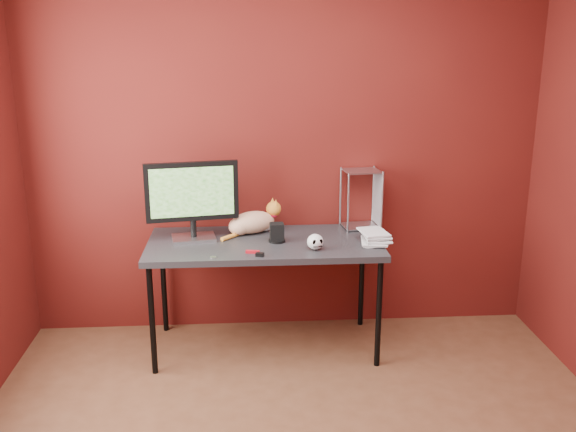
{
  "coord_description": "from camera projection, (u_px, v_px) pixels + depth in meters",
  "views": [
    {
      "loc": [
        -0.27,
        -2.56,
        2.04
      ],
      "look_at": [
        -0.01,
        1.15,
        0.98
      ],
      "focal_mm": 40.0,
      "sensor_mm": 36.0,
      "label": 1
    }
  ],
  "objects": [
    {
      "name": "room",
      "position": [
        310.0,
        184.0,
        2.64
      ],
      "size": [
        3.52,
        3.52,
        2.61
      ],
      "color": "#512E1B",
      "rests_on": "ground"
    },
    {
      "name": "desk",
      "position": [
        265.0,
        249.0,
        4.15
      ],
      "size": [
        1.5,
        0.7,
        0.75
      ],
      "color": "black",
      "rests_on": "ground"
    },
    {
      "name": "monitor",
      "position": [
        192.0,
        197.0,
        4.09
      ],
      "size": [
        0.59,
        0.23,
        0.51
      ],
      "rotation": [
        0.0,
        0.0,
        0.16
      ],
      "color": "#A3A3A8",
      "rests_on": "desk"
    },
    {
      "name": "cat",
      "position": [
        253.0,
        222.0,
        4.28
      ],
      "size": [
        0.41,
        0.32,
        0.22
      ],
      "rotation": [
        0.0,
        0.0,
        0.4
      ],
      "color": "#C36629",
      "rests_on": "desk"
    },
    {
      "name": "skull_mug",
      "position": [
        315.0,
        242.0,
        3.96
      ],
      "size": [
        0.1,
        0.11,
        0.1
      ],
      "rotation": [
        0.0,
        0.0,
        0.24
      ],
      "color": "silver",
      "rests_on": "desk"
    },
    {
      "name": "speaker",
      "position": [
        277.0,
        233.0,
        4.11
      ],
      "size": [
        0.11,
        0.11,
        0.12
      ],
      "rotation": [
        0.0,
        0.0,
        0.04
      ],
      "color": "black",
      "rests_on": "desk"
    },
    {
      "name": "book_stack",
      "position": [
        365.0,
        177.0,
        3.99
      ],
      "size": [
        0.19,
        0.24,
        0.86
      ],
      "rotation": [
        0.0,
        0.0,
        0.07
      ],
      "color": "beige",
      "rests_on": "desk"
    },
    {
      "name": "wire_rack",
      "position": [
        361.0,
        199.0,
        4.37
      ],
      "size": [
        0.26,
        0.22,
        0.41
      ],
      "rotation": [
        0.0,
        0.0,
        0.12
      ],
      "color": "#A3A3A8",
      "rests_on": "desk"
    },
    {
      "name": "pocket_knife",
      "position": [
        253.0,
        252.0,
        3.91
      ],
      "size": [
        0.09,
        0.04,
        0.02
      ],
      "primitive_type": "cube",
      "rotation": [
        0.0,
        0.0,
        -0.18
      ],
      "color": "#A80C17",
      "rests_on": "desk"
    },
    {
      "name": "black_gadget",
      "position": [
        260.0,
        255.0,
        3.85
      ],
      "size": [
        0.05,
        0.04,
        0.02
      ],
      "primitive_type": "cube",
      "rotation": [
        0.0,
        0.0,
        -0.31
      ],
      "color": "black",
      "rests_on": "desk"
    },
    {
      "name": "washer",
      "position": [
        213.0,
        257.0,
        3.83
      ],
      "size": [
        0.04,
        0.04,
        0.0
      ],
      "primitive_type": "cylinder",
      "color": "#A3A3A8",
      "rests_on": "desk"
    }
  ]
}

